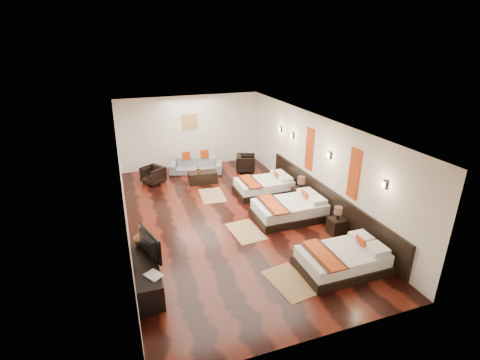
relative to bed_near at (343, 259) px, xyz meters
name	(u,v)px	position (x,y,z in m)	size (l,w,h in m)	color
floor	(227,217)	(-1.69, 3.20, -0.25)	(5.50, 9.50, 0.01)	black
ceiling	(226,122)	(-1.69, 3.20, 2.55)	(5.50, 9.50, 0.01)	white
back_wall	(190,132)	(-1.69, 7.95, 1.15)	(5.50, 0.01, 2.80)	silver
left_wall	(123,185)	(-4.44, 3.20, 1.15)	(0.01, 9.50, 2.80)	silver
right_wall	(314,161)	(1.06, 3.20, 1.15)	(0.01, 9.50, 2.80)	silver
headboard_panel	(325,201)	(1.02, 2.40, 0.20)	(0.08, 6.60, 0.90)	black
bed_near	(343,259)	(0.00, 0.00, 0.00)	(1.94, 1.22, 0.74)	black
bed_mid	(290,209)	(0.00, 2.59, 0.01)	(2.04, 1.28, 0.78)	black
bed_far	(264,186)	(0.00, 4.46, -0.01)	(1.87, 1.18, 0.72)	black
nightstand_a	(337,224)	(0.75, 1.38, 0.02)	(0.40, 0.40, 0.79)	black
nightstand_b	(300,194)	(0.75, 3.37, 0.06)	(0.45, 0.45, 0.88)	black
jute_mat_near	(290,282)	(-1.32, -0.03, -0.25)	(0.75, 1.20, 0.01)	#9F7F51
jute_mat_mid	(246,231)	(-1.48, 2.27, -0.25)	(0.75, 1.20, 0.01)	#9F7F51
jute_mat_far	(212,195)	(-1.70, 4.82, -0.25)	(0.75, 1.20, 0.01)	#9F7F51
tv_console	(147,275)	(-4.19, 0.87, 0.02)	(0.50, 1.80, 0.55)	black
tv	(145,245)	(-4.14, 1.12, 0.58)	(0.99, 0.13, 0.57)	black
book	(148,279)	(-4.19, 0.33, 0.31)	(0.26, 0.35, 0.03)	black
figurine	(141,237)	(-4.19, 1.66, 0.48)	(0.35, 0.35, 0.36)	brown
sofa	(196,165)	(-1.72, 7.08, 0.03)	(1.97, 0.77, 0.58)	gray
armchair_left	(153,175)	(-3.39, 6.55, 0.06)	(0.67, 0.69, 0.62)	black
armchair_right	(246,163)	(0.13, 6.58, 0.08)	(0.70, 0.72, 0.66)	black
coffee_table	(203,177)	(-1.72, 6.03, -0.05)	(1.00, 0.50, 0.40)	black
table_plant	(199,169)	(-1.84, 6.04, 0.27)	(0.23, 0.20, 0.25)	#246321
orange_panel_a	(354,174)	(1.04, 1.30, 1.45)	(0.04, 0.40, 1.30)	#D86014
orange_panel_b	(310,149)	(1.04, 3.50, 1.45)	(0.04, 0.40, 1.30)	#D86014
sconce_near	(385,184)	(1.01, 0.20, 1.60)	(0.07, 0.12, 0.18)	black
sconce_mid	(329,155)	(1.01, 2.40, 1.60)	(0.07, 0.12, 0.18)	black
sconce_far	(292,135)	(1.01, 4.60, 1.60)	(0.07, 0.12, 0.18)	black
sconce_lounge	(280,129)	(1.01, 5.50, 1.60)	(0.07, 0.12, 0.18)	black
gold_artwork	(190,122)	(-1.69, 7.93, 1.55)	(0.60, 0.04, 0.60)	#AD873F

